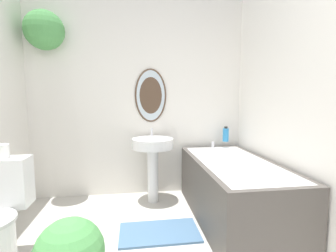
{
  "coord_description": "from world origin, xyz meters",
  "views": [
    {
      "loc": [
        -0.07,
        -0.51,
        1.18
      ],
      "look_at": [
        0.22,
        1.54,
        0.95
      ],
      "focal_mm": 26.0,
      "sensor_mm": 36.0,
      "label": 1
    }
  ],
  "objects_px": {
    "bathtub": "(234,189)",
    "shampoo_bottle": "(226,135)",
    "pedestal_sink": "(153,153)",
    "toilet_paper_roll": "(1,151)"
  },
  "relations": [
    {
      "from": "bathtub",
      "to": "shampoo_bottle",
      "type": "bearing_deg",
      "value": 75.88
    },
    {
      "from": "pedestal_sink",
      "to": "shampoo_bottle",
      "type": "distance_m",
      "value": 0.94
    },
    {
      "from": "bathtub",
      "to": "shampoo_bottle",
      "type": "relative_size",
      "value": 8.08
    },
    {
      "from": "pedestal_sink",
      "to": "bathtub",
      "type": "height_order",
      "value": "pedestal_sink"
    },
    {
      "from": "bathtub",
      "to": "shampoo_bottle",
      "type": "distance_m",
      "value": 0.81
    },
    {
      "from": "bathtub",
      "to": "pedestal_sink",
      "type": "bearing_deg",
      "value": 145.01
    },
    {
      "from": "bathtub",
      "to": "toilet_paper_roll",
      "type": "distance_m",
      "value": 2.01
    },
    {
      "from": "pedestal_sink",
      "to": "bathtub",
      "type": "relative_size",
      "value": 0.56
    },
    {
      "from": "pedestal_sink",
      "to": "shampoo_bottle",
      "type": "height_order",
      "value": "shampoo_bottle"
    },
    {
      "from": "pedestal_sink",
      "to": "toilet_paper_roll",
      "type": "bearing_deg",
      "value": -144.88
    }
  ]
}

